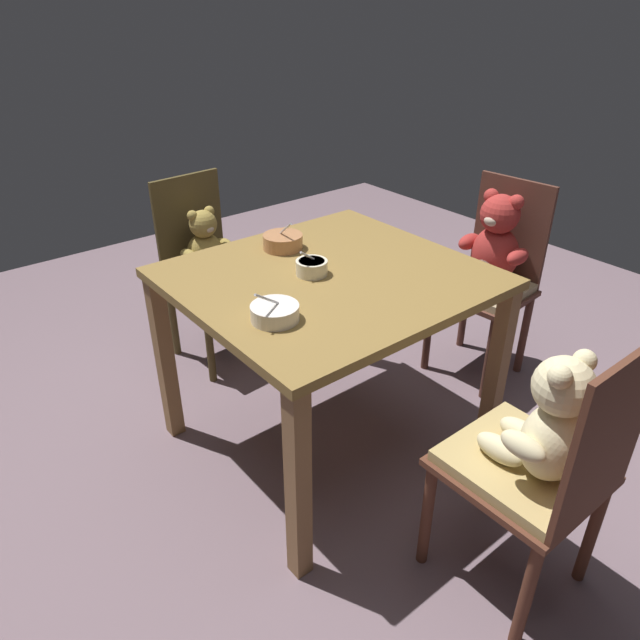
# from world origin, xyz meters

# --- Properties ---
(ground_plane) EXTENTS (5.20, 5.20, 0.04)m
(ground_plane) POSITION_xyz_m (0.00, 0.00, -0.02)
(ground_plane) COLOR slate
(dining_table) EXTENTS (1.02, 0.95, 0.75)m
(dining_table) POSITION_xyz_m (0.00, 0.00, 0.65)
(dining_table) COLOR olive
(dining_table) RESTS_ON ground_plane
(teddy_chair_near_right) EXTENTS (0.40, 0.42, 0.91)m
(teddy_chair_near_right) POSITION_xyz_m (0.91, -0.04, 0.57)
(teddy_chair_near_right) COLOR #512E24
(teddy_chair_near_right) RESTS_ON ground_plane
(teddy_chair_far_center) EXTENTS (0.41, 0.41, 0.88)m
(teddy_chair_far_center) POSITION_xyz_m (-0.02, 0.89, 0.51)
(teddy_chair_far_center) COLOR #493C1E
(teddy_chair_far_center) RESTS_ON ground_plane
(teddy_chair_near_front) EXTENTS (0.40, 0.42, 0.92)m
(teddy_chair_near_front) POSITION_xyz_m (0.03, -0.88, 0.55)
(teddy_chair_near_front) COLOR #552E1F
(teddy_chair_near_front) RESTS_ON ground_plane
(porridge_bowl_white_near_left) EXTENTS (0.16, 0.15, 0.12)m
(porridge_bowl_white_near_left) POSITION_xyz_m (-0.34, -0.15, 0.78)
(porridge_bowl_white_near_left) COLOR silver
(porridge_bowl_white_near_left) RESTS_ON dining_table
(porridge_bowl_terracotta_far_center) EXTENTS (0.15, 0.16, 0.13)m
(porridge_bowl_terracotta_far_center) POSITION_xyz_m (0.01, 0.29, 0.78)
(porridge_bowl_terracotta_far_center) COLOR #B3774C
(porridge_bowl_terracotta_far_center) RESTS_ON dining_table
(porridge_bowl_cream_center) EXTENTS (0.12, 0.11, 0.11)m
(porridge_bowl_cream_center) POSITION_xyz_m (-0.05, 0.04, 0.78)
(porridge_bowl_cream_center) COLOR beige
(porridge_bowl_cream_center) RESTS_ON dining_table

